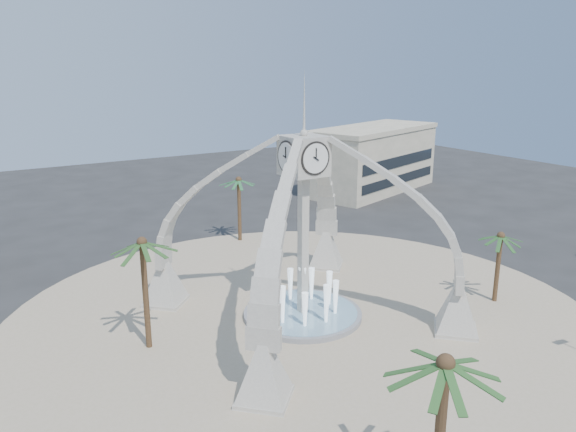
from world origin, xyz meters
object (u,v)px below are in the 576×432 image
fountain (303,313)px  palm_north (239,181)px  palm_east (501,237)px  palm_west (142,244)px  palm_south (445,366)px  clock_tower (303,225)px

fountain → palm_north: 18.86m
palm_east → palm_west: bearing=164.1°
fountain → palm_west: size_ratio=1.08×
palm_east → palm_south: size_ratio=0.77×
fountain → palm_east: size_ratio=1.42×
palm_east → palm_north: palm_north is taller
clock_tower → palm_south: (-5.39, -17.10, -0.12)m
clock_tower → palm_west: bearing=172.0°
palm_east → fountain: bearing=158.3°
palm_east → palm_north: bearing=111.3°
clock_tower → palm_east: size_ratio=3.18×
palm_south → palm_east: bearing=32.5°
palm_west → fountain: bearing=-8.0°
palm_north → fountain: bearing=-103.9°
clock_tower → fountain: bearing=90.0°
clock_tower → palm_east: bearing=-21.7°
palm_north → palm_south: size_ratio=0.93×
palm_east → palm_north: 24.42m
fountain → palm_north: bearing=76.1°
palm_west → palm_north: palm_west is taller
palm_south → palm_north: bearing=74.3°
palm_west → palm_south: bearing=-75.4°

